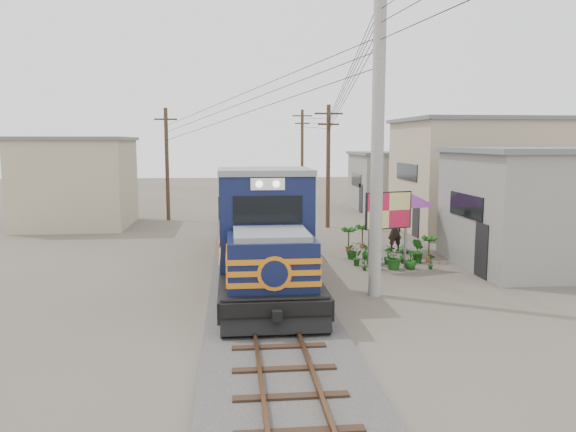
{
  "coord_description": "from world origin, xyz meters",
  "views": [
    {
      "loc": [
        -1.08,
        -17.73,
        4.93
      ],
      "look_at": [
        1.03,
        2.72,
        2.2
      ],
      "focal_mm": 35.0,
      "sensor_mm": 36.0,
      "label": 1
    }
  ],
  "objects": [
    {
      "name": "wooden_pole_mid",
      "position": [
        4.5,
        14.0,
        3.68
      ],
      "size": [
        1.6,
        0.24,
        7.0
      ],
      "color": "#4C3826",
      "rests_on": "ground"
    },
    {
      "name": "wooden_pole_far",
      "position": [
        4.8,
        28.0,
        3.93
      ],
      "size": [
        1.6,
        0.24,
        7.5
      ],
      "color": "#4C3826",
      "rests_on": "ground"
    },
    {
      "name": "ground",
      "position": [
        0.0,
        0.0,
        0.0
      ],
      "size": [
        120.0,
        120.0,
        0.0
      ],
      "primitive_type": "plane",
      "color": "#473F35",
      "rests_on": "ground"
    },
    {
      "name": "shophouse_front",
      "position": [
        11.5,
        3.0,
        2.36
      ],
      "size": [
        7.35,
        6.3,
        4.7
      ],
      "color": "gray",
      "rests_on": "ground"
    },
    {
      "name": "power_lines",
      "position": [
        -0.14,
        8.49,
        7.56
      ],
      "size": [
        9.65,
        19.0,
        3.3
      ],
      "color": "black",
      "rests_on": "ground"
    },
    {
      "name": "market_umbrella",
      "position": [
        6.62,
        6.23,
        2.45
      ],
      "size": [
        3.01,
        3.01,
        2.78
      ],
      "rotation": [
        0.0,
        0.0,
        -0.22
      ],
      "color": "black",
      "rests_on": "ground"
    },
    {
      "name": "plant_nursery",
      "position": [
        5.09,
        3.85,
        0.44
      ],
      "size": [
        3.18,
        2.96,
        1.03
      ],
      "color": "#1A5016",
      "rests_on": "ground"
    },
    {
      "name": "track",
      "position": [
        0.0,
        10.0,
        0.26
      ],
      "size": [
        1.15,
        70.0,
        0.12
      ],
      "color": "#51331E",
      "rests_on": "ground"
    },
    {
      "name": "utility_pole_main",
      "position": [
        3.5,
        -0.5,
        5.0
      ],
      "size": [
        0.4,
        0.4,
        10.0
      ],
      "color": "#9E9B93",
      "rests_on": "ground"
    },
    {
      "name": "shophouse_mid",
      "position": [
        12.5,
        12.0,
        3.11
      ],
      "size": [
        8.4,
        7.35,
        6.2
      ],
      "color": "tan",
      "rests_on": "ground"
    },
    {
      "name": "vendor",
      "position": [
        6.27,
        6.61,
        0.93
      ],
      "size": [
        0.76,
        0.57,
        1.86
      ],
      "primitive_type": "imported",
      "rotation": [
        0.0,
        0.0,
        3.35
      ],
      "color": "black",
      "rests_on": "ground"
    },
    {
      "name": "shophouse_back",
      "position": [
        11.0,
        22.0,
        2.11
      ],
      "size": [
        6.3,
        6.3,
        4.2
      ],
      "color": "gray",
      "rests_on": "ground"
    },
    {
      "name": "wooden_pole_left",
      "position": [
        -5.0,
        18.0,
        3.68
      ],
      "size": [
        1.6,
        0.24,
        7.0
      ],
      "color": "#4C3826",
      "rests_on": "ground"
    },
    {
      "name": "locomotive",
      "position": [
        0.0,
        3.46,
        1.73
      ],
      "size": [
        2.93,
        15.95,
        3.95
      ],
      "color": "black",
      "rests_on": "ground"
    },
    {
      "name": "shophouse_left",
      "position": [
        -10.0,
        16.0,
        2.61
      ],
      "size": [
        6.3,
        6.3,
        5.2
      ],
      "color": "tan",
      "rests_on": "ground"
    },
    {
      "name": "billboard",
      "position": [
        4.92,
        3.02,
        2.23
      ],
      "size": [
        1.92,
        0.66,
        3.04
      ],
      "rotation": [
        0.0,
        0.0,
        0.28
      ],
      "color": "#99999E",
      "rests_on": "ground"
    },
    {
      "name": "ballast",
      "position": [
        0.0,
        10.0,
        0.08
      ],
      "size": [
        3.6,
        70.0,
        0.16
      ],
      "primitive_type": "cube",
      "color": "#595651",
      "rests_on": "ground"
    }
  ]
}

